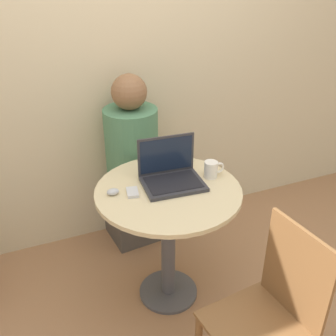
{
  "coord_description": "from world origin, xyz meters",
  "views": [
    {
      "loc": [
        -0.7,
        -1.66,
        1.88
      ],
      "look_at": [
        0.02,
        0.05,
        0.87
      ],
      "focal_mm": 42.0,
      "sensor_mm": 36.0,
      "label": 1
    }
  ],
  "objects_px": {
    "laptop": "(171,174)",
    "chair_empty": "(269,317)",
    "person_seated": "(130,174)",
    "cell_phone": "(132,192)"
  },
  "relations": [
    {
      "from": "laptop",
      "to": "chair_empty",
      "type": "xyz_separation_m",
      "value": [
        0.14,
        -0.78,
        -0.35
      ]
    },
    {
      "from": "chair_empty",
      "to": "person_seated",
      "type": "xyz_separation_m",
      "value": [
        -0.2,
        1.38,
        0.06
      ]
    },
    {
      "from": "cell_phone",
      "to": "chair_empty",
      "type": "height_order",
      "value": "chair_empty"
    },
    {
      "from": "chair_empty",
      "to": "person_seated",
      "type": "bearing_deg",
      "value": 98.16
    },
    {
      "from": "laptop",
      "to": "person_seated",
      "type": "height_order",
      "value": "person_seated"
    },
    {
      "from": "chair_empty",
      "to": "person_seated",
      "type": "relative_size",
      "value": 0.72
    },
    {
      "from": "laptop",
      "to": "cell_phone",
      "type": "height_order",
      "value": "laptop"
    },
    {
      "from": "laptop",
      "to": "person_seated",
      "type": "distance_m",
      "value": 0.67
    },
    {
      "from": "chair_empty",
      "to": "person_seated",
      "type": "distance_m",
      "value": 1.39
    },
    {
      "from": "cell_phone",
      "to": "chair_empty",
      "type": "distance_m",
      "value": 0.9
    }
  ]
}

